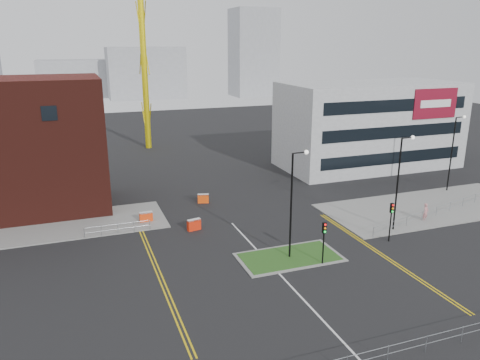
# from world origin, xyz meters

# --- Properties ---
(ground) EXTENTS (200.00, 200.00, 0.00)m
(ground) POSITION_xyz_m (0.00, 0.00, 0.00)
(ground) COLOR black
(ground) RESTS_ON ground
(pavement_left) EXTENTS (28.00, 8.00, 0.12)m
(pavement_left) POSITION_xyz_m (-20.00, 22.00, 0.06)
(pavement_left) COLOR slate
(pavement_left) RESTS_ON ground
(pavement_right) EXTENTS (24.00, 10.00, 0.12)m
(pavement_right) POSITION_xyz_m (22.00, 14.00, 0.06)
(pavement_right) COLOR slate
(pavement_right) RESTS_ON ground
(island_kerb) EXTENTS (8.60, 4.60, 0.08)m
(island_kerb) POSITION_xyz_m (2.00, 8.00, 0.04)
(island_kerb) COLOR slate
(island_kerb) RESTS_ON ground
(grass_island) EXTENTS (8.00, 4.00, 0.12)m
(grass_island) POSITION_xyz_m (2.00, 8.00, 0.06)
(grass_island) COLOR #284C19
(grass_island) RESTS_ON ground
(office_block) EXTENTS (25.00, 12.20, 12.00)m
(office_block) POSITION_xyz_m (26.01, 31.97, 6.00)
(office_block) COLOR #A0A2A4
(office_block) RESTS_ON ground
(streetlamp_island) EXTENTS (1.46, 0.36, 9.18)m
(streetlamp_island) POSITION_xyz_m (2.22, 8.00, 5.41)
(streetlamp_island) COLOR black
(streetlamp_island) RESTS_ON ground
(streetlamp_right_near) EXTENTS (1.46, 0.36, 9.18)m
(streetlamp_right_near) POSITION_xyz_m (14.22, 10.00, 5.41)
(streetlamp_right_near) COLOR black
(streetlamp_right_near) RESTS_ON ground
(streetlamp_right_far) EXTENTS (1.46, 0.36, 9.18)m
(streetlamp_right_far) POSITION_xyz_m (28.22, 18.00, 5.41)
(streetlamp_right_far) COLOR black
(streetlamp_right_far) RESTS_ON ground
(traffic_light_island) EXTENTS (0.28, 0.33, 3.65)m
(traffic_light_island) POSITION_xyz_m (4.00, 5.98, 2.57)
(traffic_light_island) COLOR black
(traffic_light_island) RESTS_ON ground
(traffic_light_right) EXTENTS (0.28, 0.33, 3.65)m
(traffic_light_right) POSITION_xyz_m (12.00, 7.98, 2.57)
(traffic_light_right) COLOR black
(traffic_light_right) RESTS_ON ground
(railing_front) EXTENTS (24.05, 0.05, 1.10)m
(railing_front) POSITION_xyz_m (0.00, -6.00, 0.78)
(railing_front) COLOR gray
(railing_front) RESTS_ON ground
(railing_left) EXTENTS (6.05, 0.05, 1.10)m
(railing_left) POSITION_xyz_m (-11.00, 18.00, 0.74)
(railing_left) COLOR gray
(railing_left) RESTS_ON ground
(railing_right) EXTENTS (19.05, 5.05, 1.10)m
(railing_right) POSITION_xyz_m (20.50, 11.50, 0.78)
(railing_right) COLOR gray
(railing_right) RESTS_ON ground
(centre_line) EXTENTS (0.15, 30.00, 0.01)m
(centre_line) POSITION_xyz_m (0.00, 2.00, 0.01)
(centre_line) COLOR silver
(centre_line) RESTS_ON ground
(yellow_left_a) EXTENTS (0.12, 24.00, 0.01)m
(yellow_left_a) POSITION_xyz_m (-9.00, 10.00, 0.01)
(yellow_left_a) COLOR gold
(yellow_left_a) RESTS_ON ground
(yellow_left_b) EXTENTS (0.12, 24.00, 0.01)m
(yellow_left_b) POSITION_xyz_m (-8.70, 10.00, 0.01)
(yellow_left_b) COLOR gold
(yellow_left_b) RESTS_ON ground
(yellow_right_a) EXTENTS (0.12, 20.00, 0.01)m
(yellow_right_a) POSITION_xyz_m (9.50, 6.00, 0.01)
(yellow_right_a) COLOR gold
(yellow_right_a) RESTS_ON ground
(yellow_right_b) EXTENTS (0.12, 20.00, 0.01)m
(yellow_right_b) POSITION_xyz_m (9.80, 6.00, 0.01)
(yellow_right_b) COLOR gold
(yellow_right_b) RESTS_ON ground
(skyline_b) EXTENTS (24.00, 12.00, 16.00)m
(skyline_b) POSITION_xyz_m (10.00, 130.00, 8.00)
(skyline_b) COLOR gray
(skyline_b) RESTS_ON ground
(skyline_c) EXTENTS (14.00, 12.00, 28.00)m
(skyline_c) POSITION_xyz_m (45.00, 125.00, 14.00)
(skyline_c) COLOR gray
(skyline_c) RESTS_ON ground
(skyline_d) EXTENTS (30.00, 12.00, 12.00)m
(skyline_d) POSITION_xyz_m (-8.00, 140.00, 6.00)
(skyline_d) COLOR gray
(skyline_d) RESTS_ON ground
(pedestrian) EXTENTS (0.81, 0.66, 1.89)m
(pedestrian) POSITION_xyz_m (18.54, 10.87, 0.95)
(pedestrian) COLOR tan
(pedestrian) RESTS_ON ground
(barrier_left) EXTENTS (1.30, 0.44, 1.09)m
(barrier_left) POSITION_xyz_m (-8.00, 20.24, 0.59)
(barrier_left) COLOR #EE3D0D
(barrier_left) RESTS_ON ground
(barrier_mid) EXTENTS (1.37, 0.68, 1.10)m
(barrier_mid) POSITION_xyz_m (-4.00, 16.60, 0.60)
(barrier_mid) COLOR red
(barrier_mid) RESTS_ON ground
(barrier_right) EXTENTS (1.29, 0.73, 1.03)m
(barrier_right) POSITION_xyz_m (-1.00, 24.00, 0.56)
(barrier_right) COLOR #F64A0D
(barrier_right) RESTS_ON ground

